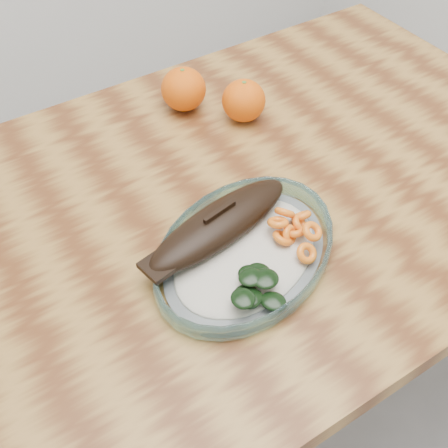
# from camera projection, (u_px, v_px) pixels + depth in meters

# --- Properties ---
(ground) EXTENTS (3.00, 3.00, 0.00)m
(ground) POSITION_uv_depth(u_px,v_px,m) (244.00, 387.00, 1.51)
(ground) COLOR slate
(ground) RESTS_ON ground
(dining_table) EXTENTS (1.20, 0.80, 0.75)m
(dining_table) POSITION_uv_depth(u_px,v_px,m) (253.00, 222.00, 1.03)
(dining_table) COLOR #582E14
(dining_table) RESTS_ON ground
(plated_meal) EXTENTS (0.74, 0.74, 0.08)m
(plated_meal) POSITION_uv_depth(u_px,v_px,m) (244.00, 248.00, 0.84)
(plated_meal) COLOR white
(plated_meal) RESTS_ON dining_table
(orange_left) EXTENTS (0.09, 0.09, 0.09)m
(orange_left) POSITION_uv_depth(u_px,v_px,m) (184.00, 89.00, 1.08)
(orange_left) COLOR #F05704
(orange_left) RESTS_ON dining_table
(orange_right) EXTENTS (0.08, 0.08, 0.08)m
(orange_right) POSITION_uv_depth(u_px,v_px,m) (244.00, 101.00, 1.05)
(orange_right) COLOR #F05704
(orange_right) RESTS_ON dining_table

